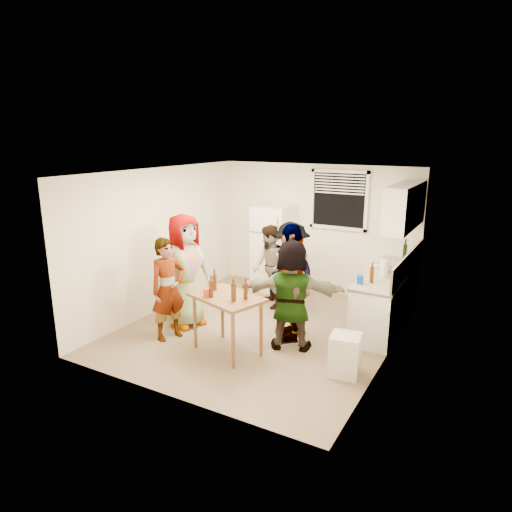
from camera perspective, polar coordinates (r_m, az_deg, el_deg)
The scene contains 23 objects.
room at distance 7.45m, azimuth 0.62°, elevation -9.09°, with size 4.00×4.50×2.50m, color white, non-canonical shape.
window at distance 8.73m, azimuth 10.33°, elevation 6.90°, with size 1.12×0.10×1.06m, color white, non-canonical shape.
refrigerator at distance 9.08m, azimuth 2.18°, elevation 1.01°, with size 0.70×0.70×1.70m, color white.
counter_lower at distance 7.74m, azimuth 16.00°, elevation -5.32°, with size 0.60×2.20×0.86m, color white.
countertop at distance 7.60m, azimuth 16.24°, elevation -2.13°, with size 0.64×2.22×0.04m, color #BCB093.
backsplash at distance 7.49m, azimuth 18.47°, elevation -0.95°, with size 0.03×2.20×0.36m, color beige.
upper_cabinets at distance 7.54m, azimuth 18.15°, elevation 5.94°, with size 0.34×1.60×0.70m, color white.
kettle at distance 7.56m, azimuth 15.81°, elevation -2.02°, with size 0.25×0.20×0.20m, color silver, non-canonical shape.
paper_towel at distance 7.35m, azimuth 15.62°, elevation -2.49°, with size 0.12×0.12×0.26m, color white.
wine_bottle at distance 8.45m, azimuth 18.03°, elevation -0.44°, with size 0.07×0.07×0.28m, color black.
beer_bottle_counter at distance 7.01m, azimuth 14.21°, elevation -3.24°, with size 0.06×0.06×0.23m, color #47230C.
blue_cup at distance 6.91m, azimuth 12.85°, elevation -3.40°, with size 0.10×0.10×0.13m, color blue.
picture_frame at distance 8.01m, azimuth 18.67°, elevation -0.72°, with size 0.02×0.19×0.16m, color gold.
trash_bin at distance 6.15m, azimuth 11.03°, elevation -12.24°, with size 0.37×0.37×0.55m, color beige.
serving_table at distance 6.74m, azimuth -3.54°, elevation -11.81°, with size 1.01×0.67×0.85m, color brown, non-canonical shape.
beer_bottle_table at distance 6.20m, azimuth -2.84°, elevation -5.68°, with size 0.06×0.06×0.24m, color #47230C.
red_cup at distance 6.39m, azimuth -6.20°, elevation -5.10°, with size 0.09×0.09×0.12m, color red.
guest_grey at distance 7.70m, azimuth -8.59°, elevation -8.43°, with size 0.90×1.85×0.59m, color gray.
guest_stripe at distance 7.28m, azimuth -10.63°, elevation -9.96°, with size 0.57×1.57×0.38m, color #141933.
guest_back_left at distance 8.39m, azimuth 1.67°, elevation -6.27°, with size 0.73×1.49×0.57m, color brown.
guest_back_right at distance 8.00m, azimuth 4.30°, elevation -7.39°, with size 1.06×1.64×0.61m, color #47474C.
guest_black at distance 7.17m, azimuth 4.28°, elevation -10.13°, with size 1.05×1.79×0.44m, color black.
guest_orange at distance 6.87m, azimuth 4.32°, elevation -11.30°, with size 1.51×1.63×0.48m, color #D67655.
Camera 1 is at (3.26, -5.97, 3.02)m, focal length 32.00 mm.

